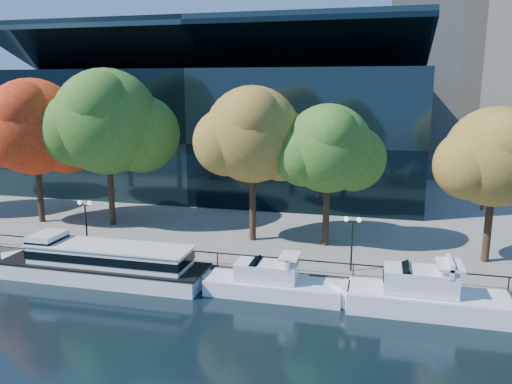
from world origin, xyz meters
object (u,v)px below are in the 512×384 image
(tree_1, at_px, (35,129))
(tree_2, at_px, (108,124))
(lamp_1, at_px, (85,213))
(tour_boat, at_px, (99,261))
(lamp_2, at_px, (352,231))
(tree_4, at_px, (330,150))
(tree_3, at_px, (254,137))
(tree_5, at_px, (497,159))
(cruiser_far, at_px, (420,295))
(cruiser_near, at_px, (267,282))

(tree_1, height_order, tree_2, tree_2)
(lamp_1, bearing_deg, tour_boat, -48.49)
(lamp_2, bearing_deg, tree_4, 112.69)
(tree_4, distance_m, lamp_1, 20.58)
(tree_2, height_order, tree_3, tree_2)
(tree_5, bearing_deg, cruiser_far, -123.95)
(tree_2, distance_m, lamp_1, 9.80)
(tour_boat, xyz_separation_m, tree_5, (28.28, 8.09, 7.53))
(tree_1, xyz_separation_m, lamp_1, (8.86, -6.24, -6.17))
(tree_1, height_order, tree_3, tree_1)
(tree_2, xyz_separation_m, lamp_2, (22.98, -6.99, -6.71))
(cruiser_near, distance_m, tree_3, 13.10)
(cruiser_near, bearing_deg, lamp_2, 32.28)
(tree_3, relative_size, tree_5, 1.13)
(tree_5, bearing_deg, tree_4, 175.01)
(tree_5, distance_m, lamp_1, 32.18)
(cruiser_near, height_order, lamp_2, lamp_2)
(cruiser_far, bearing_deg, tree_1, 164.13)
(cruiser_far, distance_m, lamp_2, 6.48)
(tree_5, bearing_deg, tree_1, 177.47)
(tour_boat, bearing_deg, tree_2, 113.92)
(cruiser_near, distance_m, tree_5, 19.09)
(tree_1, bearing_deg, tree_5, -2.53)
(cruiser_far, relative_size, lamp_1, 2.77)
(tree_2, xyz_separation_m, tree_4, (20.67, -1.45, -1.65))
(lamp_1, xyz_separation_m, lamp_2, (21.48, 0.00, 0.00))
(lamp_2, bearing_deg, tree_3, 147.54)
(cruiser_near, xyz_separation_m, lamp_2, (5.44, 3.44, 3.04))
(cruiser_far, relative_size, tree_1, 0.80)
(tree_4, bearing_deg, lamp_2, -67.31)
(cruiser_near, height_order, cruiser_far, cruiser_far)
(tree_3, bearing_deg, cruiser_far, -34.84)
(tree_3, distance_m, tree_5, 18.67)
(cruiser_near, relative_size, lamp_1, 2.58)
(tree_4, height_order, tree_5, tree_4)
(cruiser_far, distance_m, tree_1, 37.36)
(cruiser_near, relative_size, tree_2, 0.70)
(tour_boat, bearing_deg, lamp_1, 131.51)
(cruiser_near, bearing_deg, tree_3, 109.53)
(tree_1, bearing_deg, cruiser_near, -21.24)
(tree_1, bearing_deg, tree_3, -2.03)
(cruiser_near, relative_size, tree_4, 0.88)
(tree_3, distance_m, lamp_2, 11.84)
(tree_1, distance_m, tree_5, 40.41)
(tour_boat, height_order, tree_3, tree_3)
(cruiser_near, xyz_separation_m, tree_4, (3.13, 8.97, 8.10))
(tree_3, bearing_deg, lamp_2, -32.46)
(tree_1, relative_size, lamp_1, 3.46)
(cruiser_near, relative_size, tree_3, 0.79)
(tree_1, xyz_separation_m, tree_2, (7.36, 0.75, 0.54))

